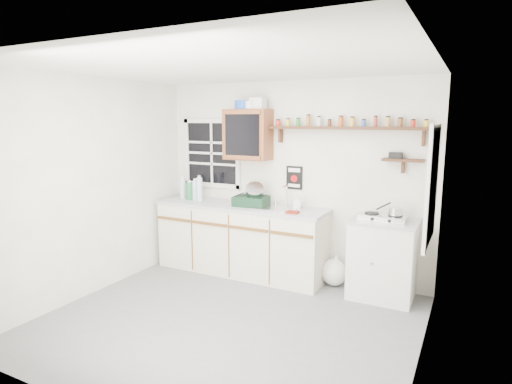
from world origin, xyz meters
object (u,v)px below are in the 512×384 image
hotplate (383,217)px  right_cabinet (383,259)px  upper_cabinet (248,135)px  main_cabinet (241,239)px  spice_shelf (346,127)px  dish_rack (252,198)px

hotplate → right_cabinet: bearing=60.1°
upper_cabinet → hotplate: size_ratio=1.24×
main_cabinet → spice_shelf: 1.98m
main_cabinet → right_cabinet: bearing=0.8°
spice_shelf → dish_rack: bearing=-169.7°
right_cabinet → upper_cabinet: bearing=176.2°
main_cabinet → hotplate: size_ratio=4.42×
upper_cabinet → hotplate: 2.00m
right_cabinet → dish_rack: dish_rack is taller
main_cabinet → upper_cabinet: bearing=76.3°
main_cabinet → right_cabinet: 1.84m
upper_cabinet → dish_rack: size_ratio=1.44×
upper_cabinet → spice_shelf: upper_cabinet is taller
dish_rack → main_cabinet: bearing=176.4°
spice_shelf → dish_rack: 1.47m
right_cabinet → spice_shelf: (-0.53, 0.19, 1.47)m
right_cabinet → hotplate: (-0.01, -0.02, 0.49)m
right_cabinet → spice_shelf: spice_shelf is taller
spice_shelf → right_cabinet: bearing=-19.5°
upper_cabinet → dish_rack: 0.83m
dish_rack → hotplate: bearing=-6.0°
right_cabinet → upper_cabinet: upper_cabinet is taller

